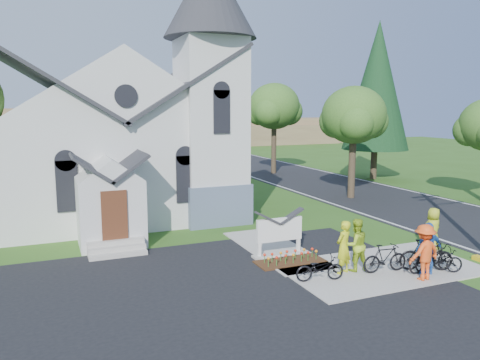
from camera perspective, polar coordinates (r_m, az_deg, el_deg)
name	(u,v)px	position (r m, az deg, el deg)	size (l,w,h in m)	color
ground	(354,279)	(16.52, 13.79, -11.63)	(120.00, 120.00, 0.00)	#335A19
parking_lot	(164,347)	(12.07, -9.30, -19.43)	(20.00, 16.00, 0.02)	black
road	(343,189)	(34.00, 12.44, -1.03)	(8.00, 90.00, 0.02)	black
sidewalk	(381,268)	(17.76, 16.79, -10.20)	(7.00, 4.00, 0.05)	#A29E93
church	(124,116)	(25.17, -13.90, 7.53)	(12.35, 12.00, 13.00)	silver
church_sign	(279,230)	(18.19, 4.82, -6.10)	(2.20, 0.40, 1.70)	#A29E93
flower_bed	(290,262)	(17.72, 6.13, -9.89)	(2.60, 1.10, 0.07)	#36210E
tree_road_near	(354,116)	(30.21, 13.70, 7.63)	(4.00, 4.00, 7.05)	#36291D
tree_road_mid	(274,107)	(40.74, 4.20, 8.90)	(4.40, 4.40, 7.80)	#36291D
conifer	(377,86)	(38.96, 16.38, 10.94)	(5.20, 5.20, 12.40)	#36291D
distant_hills	(139,132)	(69.97, -12.18, 5.73)	(61.00, 10.00, 5.60)	brown
cyclist_0	(344,247)	(16.54, 12.51, -7.99)	(0.68, 0.44, 1.85)	#C0CB17
bike_0	(320,268)	(15.85, 9.70, -10.55)	(0.57, 1.62, 0.85)	black
cyclist_1	(356,245)	(16.90, 13.92, -7.67)	(0.90, 0.70, 1.86)	#9ABF23
bike_1	(385,258)	(17.13, 17.27, -9.09)	(0.47, 1.67, 1.00)	black
cyclist_2	(428,248)	(17.30, 21.99, -7.75)	(1.06, 0.44, 1.82)	blue
bike_2	(431,258)	(17.70, 22.24, -8.76)	(0.67, 1.92, 1.01)	black
cyclist_3	(424,252)	(16.74, 21.56, -8.17)	(1.21, 0.69, 1.87)	#FF561C
bike_3	(426,255)	(17.76, 21.73, -8.50)	(0.52, 1.85, 1.11)	black
cyclist_4	(433,229)	(20.19, 22.47, -5.57)	(0.85, 0.55, 1.73)	#A9B421
bike_4	(439,261)	(17.73, 23.06, -9.02)	(0.58, 1.66, 0.87)	black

